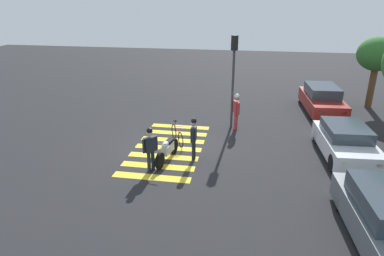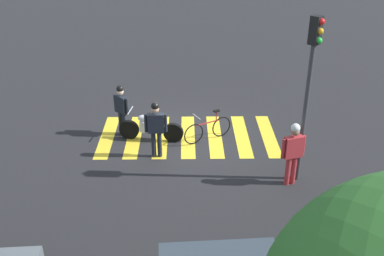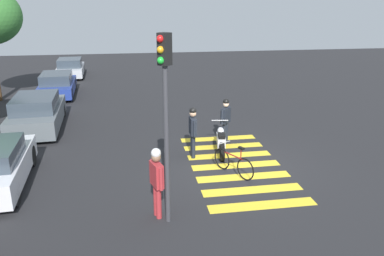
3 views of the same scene
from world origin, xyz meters
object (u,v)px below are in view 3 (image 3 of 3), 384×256
object	(u,v)px
officer_by_motorcycle	(226,118)
car_blue_hatchback	(57,85)
police_motorcycle	(221,141)
car_grey_coupe	(37,113)
officer_on_foot	(193,128)
pedestrian_bystander	(157,177)
car_silver_sedan	(70,68)
leaning_bicycle	(233,163)
traffic_light_pole	(165,103)

from	to	relation	value
officer_by_motorcycle	car_blue_hatchback	world-z (taller)	officer_by_motorcycle
police_motorcycle	car_grey_coupe	distance (m)	8.14
officer_on_foot	pedestrian_bystander	bearing A→B (deg)	157.98
car_silver_sedan	police_motorcycle	bearing A→B (deg)	-155.59
police_motorcycle	pedestrian_bystander	world-z (taller)	pedestrian_bystander
car_silver_sedan	leaning_bicycle	bearing A→B (deg)	-157.91
leaning_bicycle	traffic_light_pole	size ratio (longest dim) A/B	0.34
leaning_bicycle	officer_on_foot	world-z (taller)	officer_on_foot
traffic_light_pole	car_silver_sedan	bearing A→B (deg)	13.70
police_motorcycle	officer_on_foot	world-z (taller)	officer_on_foot
police_motorcycle	pedestrian_bystander	bearing A→B (deg)	147.17
pedestrian_bystander	traffic_light_pole	distance (m)	2.01
leaning_bicycle	officer_by_motorcycle	bearing A→B (deg)	-8.57
car_grey_coupe	car_silver_sedan	distance (m)	12.21
traffic_light_pole	police_motorcycle	bearing A→B (deg)	-28.82
leaning_bicycle	officer_on_foot	distance (m)	2.04
officer_on_foot	pedestrian_bystander	xyz separation A→B (m)	(-3.77, 1.53, 0.03)
officer_by_motorcycle	car_grey_coupe	size ratio (longest dim) A/B	0.37
police_motorcycle	car_grey_coupe	world-z (taller)	car_grey_coupe
car_grey_coupe	car_silver_sedan	xyz separation A→B (m)	(12.21, 0.24, -0.08)
car_blue_hatchback	car_silver_sedan	world-z (taller)	car_blue_hatchback
car_blue_hatchback	traffic_light_pole	world-z (taller)	traffic_light_pole
leaning_bicycle	pedestrian_bystander	size ratio (longest dim) A/B	0.84
officer_on_foot	officer_by_motorcycle	distance (m)	1.90
car_blue_hatchback	officer_by_motorcycle	bearing A→B (deg)	-140.15
police_motorcycle	traffic_light_pole	bearing A→B (deg)	151.18
traffic_light_pole	car_blue_hatchback	bearing A→B (deg)	18.81
pedestrian_bystander	car_blue_hatchback	distance (m)	14.97
leaning_bicycle	car_blue_hatchback	distance (m)	14.07
police_motorcycle	car_silver_sedan	distance (m)	17.76
officer_by_motorcycle	car_grey_coupe	distance (m)	8.09
car_blue_hatchback	traffic_light_pole	size ratio (longest dim) A/B	0.97
leaning_bicycle	car_blue_hatchback	bearing A→B (deg)	31.09
leaning_bicycle	car_grey_coupe	world-z (taller)	car_grey_coupe
traffic_light_pole	officer_by_motorcycle	bearing A→B (deg)	-27.68
leaning_bicycle	pedestrian_bystander	world-z (taller)	pedestrian_bystander
car_blue_hatchback	car_silver_sedan	size ratio (longest dim) A/B	1.09
car_grey_coupe	car_blue_hatchback	distance (m)	6.23
car_silver_sedan	traffic_light_pole	world-z (taller)	traffic_light_pole
leaning_bicycle	traffic_light_pole	bearing A→B (deg)	136.14
officer_by_motorcycle	car_silver_sedan	xyz separation A→B (m)	(15.19, 7.75, -0.39)
officer_by_motorcycle	car_grey_coupe	world-z (taller)	officer_by_motorcycle
officer_on_foot	car_silver_sedan	distance (m)	17.58
leaning_bicycle	officer_by_motorcycle	world-z (taller)	officer_by_motorcycle
officer_on_foot	officer_by_motorcycle	world-z (taller)	officer_on_foot
pedestrian_bystander	car_blue_hatchback	bearing A→B (deg)	18.32
leaning_bicycle	car_grey_coupe	size ratio (longest dim) A/B	0.33
leaning_bicycle	pedestrian_bystander	bearing A→B (deg)	130.05
car_grey_coupe	traffic_light_pole	xyz separation A→B (m)	(-8.25, -4.75, 2.37)
car_blue_hatchback	car_silver_sedan	bearing A→B (deg)	0.52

